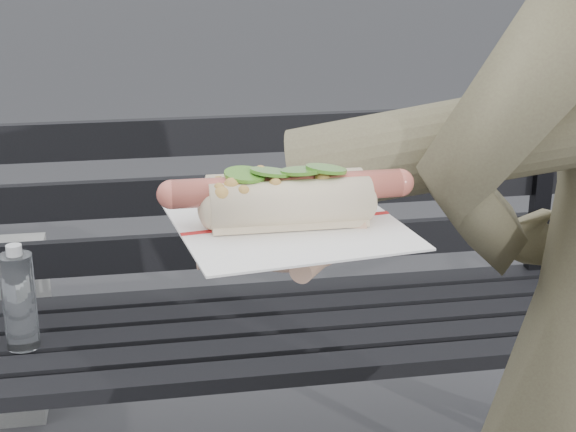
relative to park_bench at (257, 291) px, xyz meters
name	(u,v)px	position (x,y,z in m)	size (l,w,h in m)	color
park_bench	(257,291)	(0.00, 0.00, 0.00)	(1.50, 0.44, 0.88)	black
held_hotdog	(480,150)	(0.10, -0.91, 0.53)	(0.64, 0.31, 0.20)	brown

